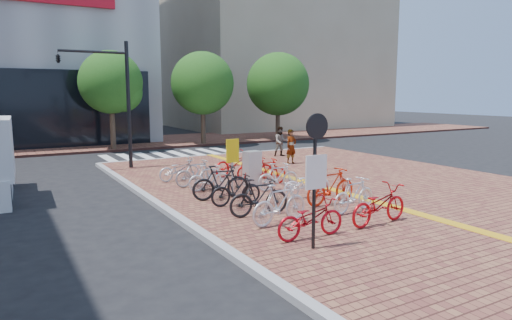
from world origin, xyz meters
TOP-DOWN VIEW (x-y plane):
  - ground at (0.00, 0.00)m, footprint 120.00×120.00m
  - tactile_strip at (2.00, -5.00)m, footprint 0.40×34.00m
  - kerb_west at (-4.00, -5.00)m, footprint 0.25×34.00m
  - kerb_north at (3.00, 12.00)m, footprint 14.00×0.25m
  - far_sidewalk at (0.00, 21.00)m, footprint 70.00×8.00m
  - building_beige at (18.00, 32.00)m, footprint 20.00×18.00m
  - crosswalk at (0.50, 14.00)m, footprint 7.50×4.00m
  - street_trees at (5.04, 17.45)m, footprint 16.20×4.60m
  - bike_0 at (-1.99, -2.65)m, footprint 1.84×0.68m
  - bike_1 at (-1.98, -1.31)m, footprint 1.87×0.77m
  - bike_2 at (-2.04, -0.34)m, footprint 1.82×0.67m
  - bike_3 at (-2.04, 1.05)m, footprint 1.66×0.58m
  - bike_4 at (-2.12, 1.97)m, footprint 1.94×0.80m
  - bike_5 at (-1.89, 3.40)m, footprint 1.56×0.46m
  - bike_6 at (-1.98, 4.33)m, footprint 1.70×0.58m
  - bike_7 at (-2.13, 5.68)m, footprint 1.74×0.72m
  - bike_8 at (0.26, -2.61)m, footprint 2.06×0.89m
  - bike_9 at (0.54, -1.35)m, footprint 1.76×0.73m
  - bike_10 at (0.54, -0.30)m, footprint 1.95×0.68m
  - bike_11 at (0.48, 0.85)m, footprint 1.81×0.72m
  - bike_12 at (0.27, 2.27)m, footprint 1.65×0.50m
  - bike_13 at (0.34, 3.27)m, footprint 1.76×0.69m
  - bike_14 at (0.50, 4.32)m, footprint 1.58×0.55m
  - bike_15 at (0.25, 5.56)m, footprint 2.07×1.01m
  - pedestrian_a at (4.10, 7.09)m, footprint 0.67×0.49m
  - pedestrian_b at (5.13, 9.58)m, footprint 0.92×0.81m
  - utility_box at (-0.14, 3.41)m, footprint 0.63×0.48m
  - yellow_sign at (-1.28, 2.76)m, footprint 0.50×0.15m
  - notice_sign at (-2.37, -3.31)m, footprint 0.55×0.12m
  - traffic_light_pole at (-4.26, 9.82)m, footprint 3.05×1.18m

SIDE VIEW (x-z plane):
  - ground at x=0.00m, z-range 0.00..0.00m
  - crosswalk at x=0.50m, z-range 0.00..0.01m
  - far_sidewalk at x=0.00m, z-range 0.00..0.15m
  - kerb_west at x=-4.00m, z-range 0.00..0.15m
  - kerb_north at x=3.00m, z-range 0.00..0.15m
  - tactile_strip at x=2.00m, z-range 0.15..0.16m
  - bike_7 at x=-2.13m, z-range 0.15..1.04m
  - bike_5 at x=-1.89m, z-range 0.15..1.08m
  - bike_11 at x=0.48m, z-range 0.15..1.08m
  - bike_14 at x=0.50m, z-range 0.15..1.08m
  - bike_0 at x=-1.99m, z-range 0.15..1.11m
  - bike_3 at x=-2.04m, z-range 0.15..1.13m
  - bike_12 at x=0.27m, z-range 0.15..1.14m
  - bike_6 at x=-1.98m, z-range 0.15..1.15m
  - bike_9 at x=0.54m, z-range 0.15..1.17m
  - bike_13 at x=0.34m, z-range 0.15..1.18m
  - bike_15 at x=0.25m, z-range 0.15..1.19m
  - bike_8 at x=0.26m, z-range 0.15..1.20m
  - bike_2 at x=-2.04m, z-range 0.15..1.22m
  - bike_1 at x=-1.98m, z-range 0.15..1.24m
  - bike_4 at x=-2.12m, z-range 0.15..1.28m
  - bike_10 at x=0.54m, z-range 0.15..1.30m
  - utility_box at x=-0.14m, z-range 0.15..1.44m
  - pedestrian_b at x=5.13m, z-range 0.15..1.75m
  - pedestrian_a at x=4.10m, z-range 0.15..1.82m
  - yellow_sign at x=-1.28m, z-range 0.51..2.36m
  - notice_sign at x=-2.37m, z-range 0.54..3.53m
  - traffic_light_pole at x=-4.26m, z-range 1.23..6.91m
  - street_trees at x=5.04m, z-range 0.92..7.27m
  - building_beige at x=18.00m, z-range 0.00..18.00m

